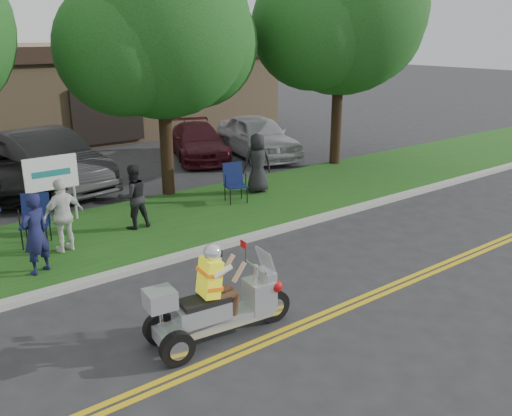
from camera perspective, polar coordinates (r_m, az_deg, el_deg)
ground at (r=10.10m, az=8.44°, el=-8.76°), size 120.00×120.00×0.00m
centerline_near at (r=9.76m, az=10.90°, el=-9.89°), size 60.00×0.10×0.01m
centerline_far at (r=9.85m, az=10.20°, el=-9.56°), size 60.00×0.10×0.01m
curb at (r=12.19m, az=-1.82°, el=-3.43°), size 60.00×0.25×0.12m
grass_verge at (r=13.89m, az=-6.99°, el=-0.84°), size 60.00×4.00×0.10m
commercial_building at (r=26.71m, az=-18.89°, el=11.73°), size 18.00×8.20×4.00m
tree_mid at (r=15.20m, az=-9.87°, el=17.48°), size 5.88×4.80×7.05m
tree_right at (r=19.00m, az=9.01°, el=19.38°), size 6.86×5.60×8.07m
business_sign at (r=13.71m, az=-20.74°, el=3.09°), size 1.25×0.06×1.75m
trike_scooter at (r=8.37m, az=-4.26°, el=-10.32°), size 2.42×0.85×1.58m
lawn_chair_a at (r=12.64m, az=-22.20°, el=-0.82°), size 0.78×0.79×1.10m
lawn_chair_b at (r=14.73m, az=-2.30°, el=2.97°), size 0.68×0.70×1.05m
spectator_adult_left at (r=11.04m, az=-22.22°, el=-2.51°), size 0.69×0.59×1.59m
spectator_adult_mid at (r=12.93m, az=-12.79°, el=1.17°), size 0.75×0.59×1.53m
spectator_adult_right at (r=11.95m, az=-19.62°, el=-0.74°), size 0.98×0.57×1.57m
spectator_chair_b at (r=15.50m, az=0.15°, el=4.75°), size 0.97×0.81×1.70m
parked_car_left at (r=17.37m, az=-21.31°, el=4.70°), size 2.71×5.54×1.75m
parked_car_mid at (r=17.60m, az=-23.15°, el=4.24°), size 3.53×5.83×1.51m
parked_car_right at (r=20.36m, az=-6.10°, el=6.95°), size 3.25×4.72×1.27m
parked_car_far_right at (r=20.54m, az=0.15°, el=7.58°), size 2.74×4.87×1.56m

